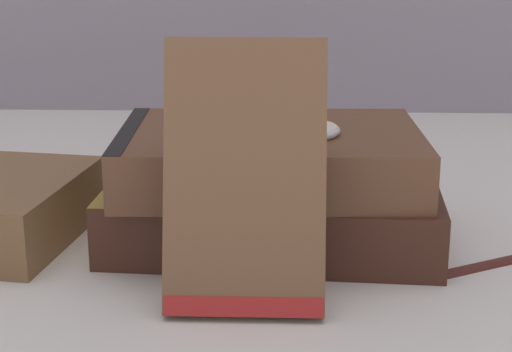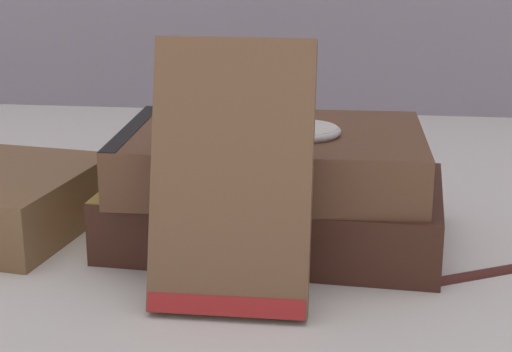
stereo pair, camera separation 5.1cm
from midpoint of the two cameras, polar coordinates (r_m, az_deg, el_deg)
The scene contains 6 objects.
ground_plane at distance 0.61m, azimuth 4.15°, elevation -5.58°, with size 3.00×3.00×0.00m, color silver.
book_flat_bottom at distance 0.63m, azimuth 3.16°, elevation -2.37°, with size 0.25×0.16×0.05m.
book_flat_top at distance 0.62m, azimuth 2.92°, elevation 1.23°, with size 0.22×0.15×0.04m.
book_leaning_front at distance 0.51m, azimuth 1.19°, elevation -0.69°, with size 0.10×0.06×0.16m.
pocket_watch at distance 0.60m, azimuth 5.64°, elevation 3.00°, with size 0.05×0.06×0.01m.
fountain_pen at distance 0.61m, azimuth 18.91°, elevation -5.67°, with size 0.12×0.07×0.01m.
Camera 2 is at (0.05, -0.56, 0.23)m, focal length 60.00 mm.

